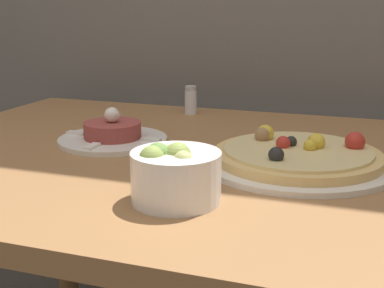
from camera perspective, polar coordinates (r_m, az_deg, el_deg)
dining_table at (r=1.04m, az=0.37°, el=-6.41°), size 1.22×0.88×0.76m
pizza_plate at (r=0.95m, az=11.19°, el=-1.35°), size 0.34×0.34×0.06m
tartare_plate at (r=1.10m, az=-8.46°, el=0.99°), size 0.22×0.22×0.07m
small_bowl at (r=0.76m, az=-1.86°, el=-3.19°), size 0.13×0.13×0.09m
salt_shaker at (r=1.37m, az=-0.14°, el=4.71°), size 0.03×0.03×0.07m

